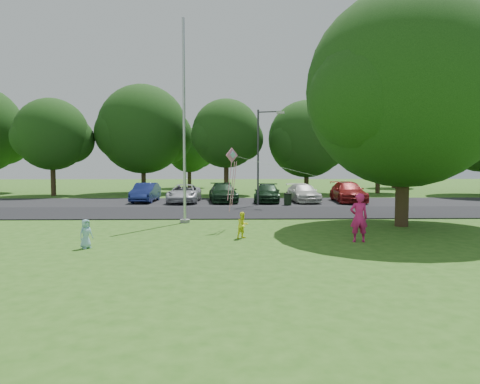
{
  "coord_description": "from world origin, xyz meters",
  "views": [
    {
      "loc": [
        -1.25,
        -16.24,
        3.02
      ],
      "look_at": [
        -0.77,
        4.0,
        1.6
      ],
      "focal_mm": 32.0,
      "sensor_mm": 36.0,
      "label": 1
    }
  ],
  "objects_px": {
    "child_yellow": "(243,225)",
    "trash_can": "(288,200)",
    "child_blue": "(86,234)",
    "kite": "(234,165)",
    "woman": "(359,218)",
    "big_tree": "(403,94)",
    "flagpole": "(184,139)",
    "street_lamp": "(262,148)"
  },
  "relations": [
    {
      "from": "child_blue",
      "to": "kite",
      "type": "distance_m",
      "value": 6.99
    },
    {
      "from": "street_lamp",
      "to": "trash_can",
      "type": "bearing_deg",
      "value": 20.03
    },
    {
      "from": "trash_can",
      "to": "flagpole",
      "type": "bearing_deg",
      "value": -127.93
    },
    {
      "from": "flagpole",
      "to": "trash_can",
      "type": "xyz_separation_m",
      "value": [
        6.23,
        8.0,
        -3.73
      ]
    },
    {
      "from": "trash_can",
      "to": "woman",
      "type": "xyz_separation_m",
      "value": [
        0.88,
        -13.34,
        0.49
      ]
    },
    {
      "from": "trash_can",
      "to": "child_yellow",
      "type": "xyz_separation_m",
      "value": [
        -3.48,
        -12.5,
        0.09
      ]
    },
    {
      "from": "child_blue",
      "to": "flagpole",
      "type": "bearing_deg",
      "value": 14.2
    },
    {
      "from": "street_lamp",
      "to": "trash_can",
      "type": "distance_m",
      "value": 3.95
    },
    {
      "from": "street_lamp",
      "to": "woman",
      "type": "height_order",
      "value": "street_lamp"
    },
    {
      "from": "trash_can",
      "to": "woman",
      "type": "relative_size",
      "value": 0.47
    },
    {
      "from": "flagpole",
      "to": "big_tree",
      "type": "xyz_separation_m",
      "value": [
        10.25,
        -1.49,
        1.99
      ]
    },
    {
      "from": "trash_can",
      "to": "kite",
      "type": "distance_m",
      "value": 11.27
    },
    {
      "from": "trash_can",
      "to": "big_tree",
      "type": "height_order",
      "value": "big_tree"
    },
    {
      "from": "street_lamp",
      "to": "flagpole",
      "type": "bearing_deg",
      "value": -101.65
    },
    {
      "from": "child_blue",
      "to": "kite",
      "type": "bearing_deg",
      "value": -14.41
    },
    {
      "from": "woman",
      "to": "child_yellow",
      "type": "relative_size",
      "value": 1.76
    },
    {
      "from": "street_lamp",
      "to": "child_yellow",
      "type": "xyz_separation_m",
      "value": [
        -1.67,
        -12.42,
        -3.42
      ]
    },
    {
      "from": "street_lamp",
      "to": "child_yellow",
      "type": "relative_size",
      "value": 6.25
    },
    {
      "from": "big_tree",
      "to": "child_blue",
      "type": "relative_size",
      "value": 10.65
    },
    {
      "from": "kite",
      "to": "big_tree",
      "type": "bearing_deg",
      "value": -34.09
    },
    {
      "from": "flagpole",
      "to": "trash_can",
      "type": "distance_m",
      "value": 10.81
    },
    {
      "from": "flagpole",
      "to": "child_blue",
      "type": "bearing_deg",
      "value": -113.85
    },
    {
      "from": "kite",
      "to": "trash_can",
      "type": "bearing_deg",
      "value": 29.63
    },
    {
      "from": "street_lamp",
      "to": "big_tree",
      "type": "bearing_deg",
      "value": -40.69
    },
    {
      "from": "trash_can",
      "to": "child_blue",
      "type": "relative_size",
      "value": 0.85
    },
    {
      "from": "street_lamp",
      "to": "kite",
      "type": "distance_m",
      "value": 10.48
    },
    {
      "from": "big_tree",
      "to": "child_yellow",
      "type": "relative_size",
      "value": 10.39
    },
    {
      "from": "child_blue",
      "to": "big_tree",
      "type": "bearing_deg",
      "value": -31.65
    },
    {
      "from": "street_lamp",
      "to": "child_yellow",
      "type": "distance_m",
      "value": 12.99
    },
    {
      "from": "woman",
      "to": "child_blue",
      "type": "distance_m",
      "value": 9.97
    },
    {
      "from": "street_lamp",
      "to": "kite",
      "type": "bearing_deg",
      "value": -83.55
    },
    {
      "from": "woman",
      "to": "child_blue",
      "type": "xyz_separation_m",
      "value": [
        -9.91,
        -0.98,
        -0.41
      ]
    },
    {
      "from": "child_yellow",
      "to": "trash_can",
      "type": "bearing_deg",
      "value": 39.01
    },
    {
      "from": "child_yellow",
      "to": "child_blue",
      "type": "height_order",
      "value": "child_yellow"
    },
    {
      "from": "flagpole",
      "to": "child_yellow",
      "type": "distance_m",
      "value": 6.41
    },
    {
      "from": "trash_can",
      "to": "big_tree",
      "type": "xyz_separation_m",
      "value": [
        4.02,
        -9.49,
        5.72
      ]
    },
    {
      "from": "flagpole",
      "to": "child_yellow",
      "type": "xyz_separation_m",
      "value": [
        2.76,
        -4.5,
        -3.64
      ]
    },
    {
      "from": "child_yellow",
      "to": "woman",
      "type": "bearing_deg",
      "value": -46.37
    },
    {
      "from": "trash_can",
      "to": "kite",
      "type": "xyz_separation_m",
      "value": [
        -3.81,
        -10.31,
        2.46
      ]
    },
    {
      "from": "big_tree",
      "to": "child_yellow",
      "type": "bearing_deg",
      "value": -158.14
    },
    {
      "from": "street_lamp",
      "to": "kite",
      "type": "relative_size",
      "value": 1.3
    },
    {
      "from": "big_tree",
      "to": "child_blue",
      "type": "height_order",
      "value": "big_tree"
    }
  ]
}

